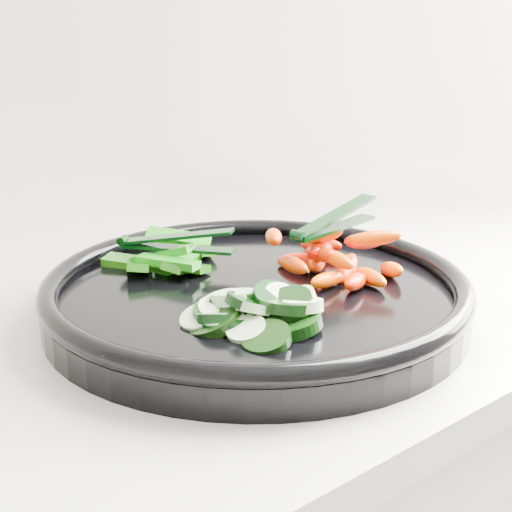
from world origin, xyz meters
TOP-DOWN VIEW (x-y plane):
  - veggie_tray at (0.22, 1.61)m, footprint 0.44×0.44m
  - cucumber_pile at (0.17, 1.56)m, footprint 0.12×0.12m
  - carrot_pile at (0.30, 1.60)m, footprint 0.14×0.14m
  - pepper_pile at (0.20, 1.71)m, footprint 0.12×0.12m
  - tong_carrot at (0.31, 1.60)m, footprint 0.11×0.03m
  - tong_pepper at (0.20, 1.71)m, footprint 0.08×0.10m

SIDE VIEW (x-z plane):
  - veggie_tray at x=0.22m, z-range 0.93..0.97m
  - pepper_pile at x=0.20m, z-range 0.94..0.98m
  - cucumber_pile at x=0.17m, z-range 0.94..0.98m
  - carrot_pile at x=0.30m, z-range 0.95..1.00m
  - tong_pepper at x=0.20m, z-range 0.97..0.99m
  - tong_carrot at x=0.31m, z-range 0.99..1.02m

